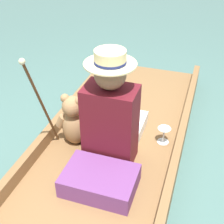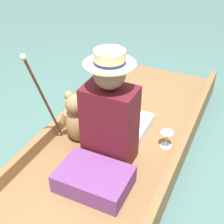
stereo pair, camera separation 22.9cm
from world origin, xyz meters
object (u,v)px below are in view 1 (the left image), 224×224
at_px(seated_person, 113,117).
at_px(wine_glass, 164,132).
at_px(teddy_bear, 74,121).
at_px(walking_cane, 40,99).

xyz_separation_m(seated_person, wine_glass, (0.36, 0.26, -0.24)).
xyz_separation_m(teddy_bear, wine_glass, (0.70, 0.23, -0.11)).
distance_m(seated_person, teddy_bear, 0.37).
bearing_deg(seated_person, teddy_bear, 166.98).
bearing_deg(teddy_bear, walking_cane, -128.43).
distance_m(seated_person, walking_cane, 0.56).
bearing_deg(wine_glass, teddy_bear, -161.77).
bearing_deg(wine_glass, seated_person, -144.72).
bearing_deg(walking_cane, teddy_bear, 51.57).
relative_size(seated_person, walking_cane, 1.02).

